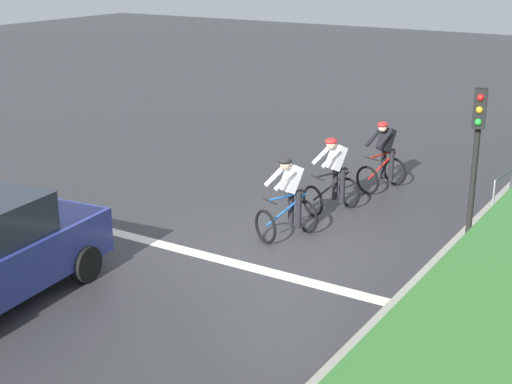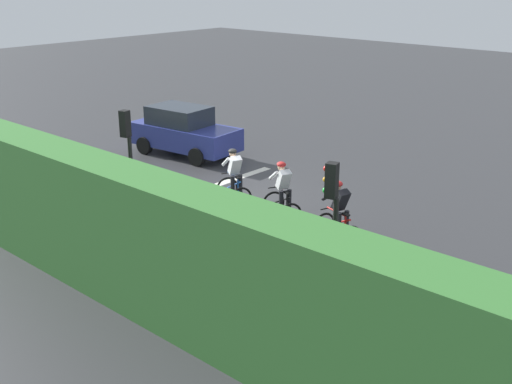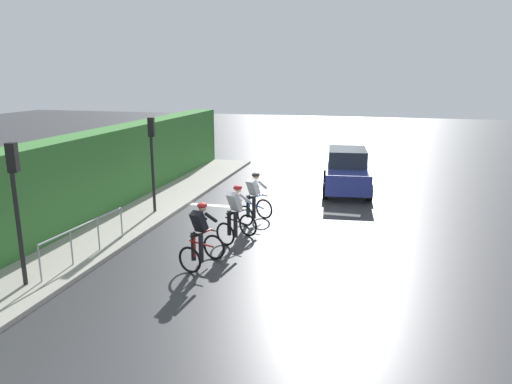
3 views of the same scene
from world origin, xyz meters
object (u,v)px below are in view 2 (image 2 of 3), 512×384
at_px(car_navy, 184,131).
at_px(pedestrian_railing_kerbside, 270,261).
at_px(cyclist_second, 282,194).
at_px(cyclist_mid, 234,179).
at_px(cyclist_lead, 339,215).
at_px(traffic_light_far_junction, 332,223).
at_px(traffic_light_near_crossing, 129,156).

relative_size(car_navy, pedestrian_railing_kerbside, 1.29).
bearing_deg(car_navy, cyclist_second, 68.90).
xyz_separation_m(cyclist_mid, car_navy, (-2.61, -5.05, 0.08)).
relative_size(cyclist_lead, traffic_light_far_junction, 0.50).
bearing_deg(car_navy, traffic_light_near_crossing, 38.84).
relative_size(cyclist_lead, car_navy, 0.39).
relative_size(cyclist_mid, pedestrian_railing_kerbside, 0.50).
distance_m(cyclist_lead, cyclist_mid, 3.91).
xyz_separation_m(cyclist_lead, pedestrian_railing_kerbside, (3.03, 0.41, -0.02)).
height_order(cyclist_lead, traffic_light_far_junction, traffic_light_far_junction).
distance_m(cyclist_second, traffic_light_far_junction, 5.81).
height_order(cyclist_lead, pedestrian_railing_kerbside, cyclist_lead).
bearing_deg(cyclist_second, traffic_light_near_crossing, -28.78).
distance_m(cyclist_lead, car_navy, 9.43).
distance_m(cyclist_second, car_navy, 7.40).
relative_size(traffic_light_near_crossing, traffic_light_far_junction, 1.00).
bearing_deg(cyclist_second, pedestrian_railing_kerbside, 36.34).
xyz_separation_m(cyclist_second, cyclist_mid, (-0.06, -1.85, 0.00)).
relative_size(cyclist_second, cyclist_mid, 1.00).
xyz_separation_m(cyclist_mid, traffic_light_near_crossing, (3.57, -0.08, 1.43)).
xyz_separation_m(cyclist_second, pedestrian_railing_kerbside, (3.33, 2.45, -0.02)).
distance_m(cyclist_lead, traffic_light_far_junction, 4.30).
bearing_deg(cyclist_lead, traffic_light_near_crossing, -51.03).
distance_m(car_navy, traffic_light_near_crossing, 8.05).
height_order(cyclist_mid, traffic_light_near_crossing, traffic_light_near_crossing).
distance_m(cyclist_second, traffic_light_near_crossing, 4.26).
bearing_deg(pedestrian_railing_kerbside, cyclist_second, -143.66).
bearing_deg(pedestrian_railing_kerbside, car_navy, -122.65).
bearing_deg(pedestrian_railing_kerbside, cyclist_mid, -128.23).
bearing_deg(traffic_light_near_crossing, cyclist_lead, 128.97).
xyz_separation_m(traffic_light_near_crossing, traffic_light_far_junction, (0.20, 6.16, 0.00)).
bearing_deg(cyclist_second, cyclist_mid, -91.80).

